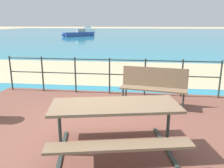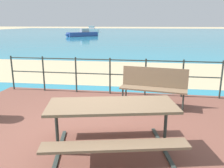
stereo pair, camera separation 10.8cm
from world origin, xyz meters
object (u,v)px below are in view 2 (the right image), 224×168
at_px(picnic_table, 112,116).
at_px(boat_near, 82,34).
at_px(boat_far, 90,30).
at_px(park_bench, 154,84).

bearing_deg(picnic_table, boat_near, 94.05).
xyz_separation_m(picnic_table, boat_far, (-11.76, 46.22, -0.16)).
bearing_deg(picnic_table, boat_far, 91.75).
height_order(park_bench, boat_far, boat_far).
xyz_separation_m(park_bench, boat_near, (-10.15, 29.64, -0.22)).
relative_size(picnic_table, boat_far, 0.54).
bearing_deg(park_bench, boat_near, 118.22).
relative_size(park_bench, boat_near, 0.36).
bearing_deg(boat_far, picnic_table, 100.53).
bearing_deg(boat_far, park_bench, 102.03).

